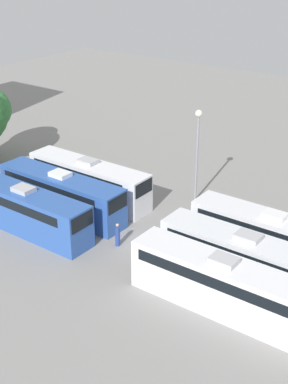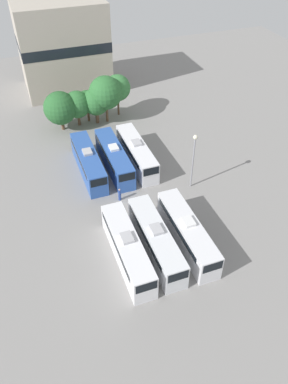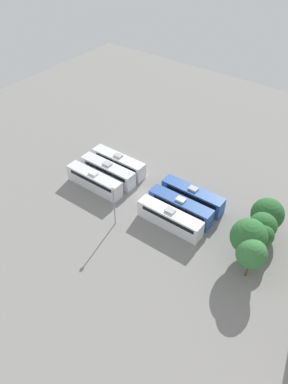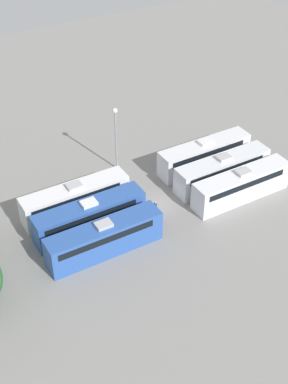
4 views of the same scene
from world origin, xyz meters
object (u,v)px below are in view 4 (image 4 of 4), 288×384
(bus_1, at_px, (222,170))
(bus_5, at_px, (75,198))
(bus_4, at_px, (89,216))
(bus_2, at_px, (204,154))
(bus_0, at_px, (241,184))
(bus_3, at_px, (104,238))
(light_pole, at_px, (116,129))
(worker_person, at_px, (155,209))

(bus_1, relative_size, bus_5, 1.00)
(bus_4, bearing_deg, bus_1, -90.68)
(bus_1, distance_m, bus_2, 3.74)
(bus_4, relative_size, bus_5, 1.00)
(bus_0, relative_size, bus_4, 1.00)
(bus_3, relative_size, bus_5, 1.00)
(bus_3, bearing_deg, bus_1, -78.26)
(bus_5, bearing_deg, bus_4, -179.07)
(bus_2, distance_m, bus_4, 17.23)
(bus_0, bearing_deg, bus_1, 1.42)
(bus_2, xyz_separation_m, light_pole, (4.98, 9.20, 3.66))
(bus_1, relative_size, bus_2, 1.00)
(bus_0, relative_size, bus_1, 1.00)
(bus_2, xyz_separation_m, bus_4, (-3.53, 16.87, 0.00))
(worker_person, height_order, light_pole, light_pole)
(bus_3, bearing_deg, light_pole, -32.79)
(bus_0, distance_m, bus_2, 7.10)
(bus_3, xyz_separation_m, worker_person, (2.30, -7.25, -0.96))
(worker_person, bearing_deg, bus_0, -102.39)
(bus_2, xyz_separation_m, bus_3, (-7.25, 17.08, 0.00))
(bus_2, bearing_deg, bus_4, 101.84)
(bus_5, bearing_deg, bus_2, -89.54)
(bus_0, xyz_separation_m, light_pole, (12.08, 9.14, 3.66))
(bus_3, bearing_deg, bus_0, -89.49)
(bus_0, height_order, bus_3, same)
(bus_1, height_order, bus_2, same)
(bus_1, xyz_separation_m, bus_2, (3.73, -0.14, 0.00))
(bus_1, xyz_separation_m, light_pole, (8.71, 9.06, 3.66))
(bus_5, bearing_deg, bus_0, -112.45)
(bus_2, distance_m, bus_5, 16.92)
(worker_person, bearing_deg, bus_2, -63.25)
(bus_0, bearing_deg, bus_4, 78.02)
(bus_1, xyz_separation_m, bus_4, (0.20, 16.73, 0.00))
(bus_5, relative_size, worker_person, 6.49)
(bus_2, height_order, bus_3, same)
(bus_0, xyz_separation_m, bus_1, (3.37, 0.08, 0.00))
(bus_0, distance_m, worker_person, 10.05)
(worker_person, bearing_deg, bus_3, 107.59)
(bus_1, xyz_separation_m, bus_3, (-3.52, 16.94, 0.00))
(bus_0, bearing_deg, light_pole, 37.10)
(bus_5, xyz_separation_m, light_pole, (5.12, -7.72, 3.66))
(bus_2, relative_size, light_pole, 1.46)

